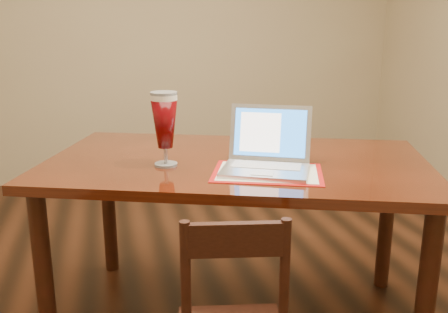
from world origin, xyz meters
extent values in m
cube|color=tan|center=(0.00, 2.50, 1.35)|extent=(4.50, 0.01, 2.70)
cube|color=#481709|center=(0.05, 0.00, 0.80)|extent=(1.98, 1.53, 0.04)
cylinder|color=black|center=(-0.83, -0.10, 0.39)|extent=(0.08, 0.08, 0.78)
cylinder|color=black|center=(0.64, -0.65, 0.39)|extent=(0.08, 0.08, 0.78)
cylinder|color=black|center=(-0.55, 0.66, 0.39)|extent=(0.08, 0.08, 0.78)
cylinder|color=black|center=(0.93, 0.11, 0.39)|extent=(0.08, 0.08, 0.78)
cube|color=#A2100E|center=(0.12, -0.23, 0.82)|extent=(0.54, 0.47, 0.00)
cube|color=silver|center=(0.12, -0.23, 0.82)|extent=(0.49, 0.41, 0.00)
cube|color=#BCBCC1|center=(0.11, -0.23, 0.83)|extent=(0.43, 0.38, 0.02)
cube|color=#B9BABE|center=(0.13, -0.19, 0.84)|extent=(0.31, 0.23, 0.00)
cube|color=silver|center=(0.08, -0.30, 0.84)|extent=(0.11, 0.10, 0.00)
cube|color=#BCBCC1|center=(0.17, -0.09, 0.96)|extent=(0.36, 0.22, 0.24)
cube|color=blue|center=(0.17, -0.10, 0.96)|extent=(0.31, 0.19, 0.20)
cube|color=white|center=(0.13, -0.08, 0.96)|extent=(0.18, 0.12, 0.17)
cylinder|color=silver|center=(-0.28, -0.02, 0.83)|extent=(0.10, 0.10, 0.01)
cylinder|color=silver|center=(-0.28, -0.02, 0.87)|extent=(0.02, 0.02, 0.07)
cylinder|color=beige|center=(-0.28, -0.02, 1.13)|extent=(0.12, 0.12, 0.02)
cylinder|color=silver|center=(-0.28, -0.02, 1.14)|extent=(0.12, 0.12, 0.01)
cylinder|color=silver|center=(0.15, 0.30, 0.84)|extent=(0.06, 0.06, 0.04)
cylinder|color=silver|center=(0.15, 0.41, 0.84)|extent=(0.06, 0.06, 0.04)
cylinder|color=black|center=(-0.33, -0.81, 0.64)|extent=(0.03, 0.03, 0.48)
cylinder|color=black|center=(-0.03, -0.86, 0.64)|extent=(0.03, 0.03, 0.48)
cube|color=black|center=(-0.18, -0.84, 0.81)|extent=(0.30, 0.08, 0.11)
camera|label=1|loc=(-0.53, -2.15, 1.44)|focal=40.00mm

